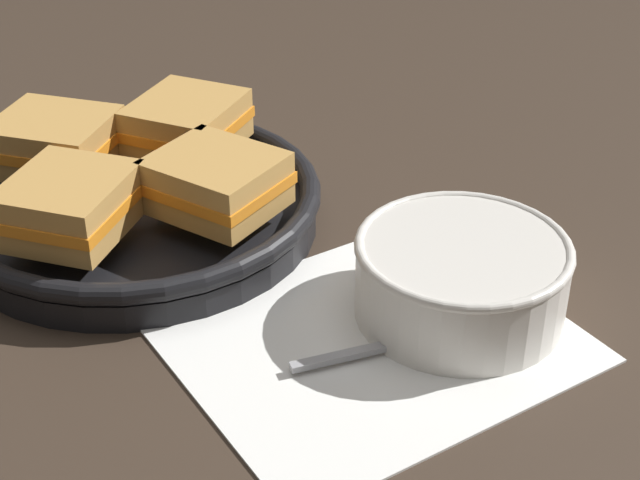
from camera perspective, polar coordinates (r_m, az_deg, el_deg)
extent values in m
plane|color=#382B21|center=(0.79, 2.89, -2.88)|extent=(4.00, 4.00, 0.00)
cube|color=white|center=(0.73, 3.04, -5.76)|extent=(0.30, 0.26, 0.00)
cylinder|color=silver|center=(0.75, 8.19, -2.33)|extent=(0.16, 0.16, 0.06)
cylinder|color=#C14C19|center=(0.74, 8.30, -1.13)|extent=(0.14, 0.14, 0.01)
torus|color=silver|center=(0.73, 8.37, -0.41)|extent=(0.16, 0.16, 0.01)
cube|color=#9E9EA3|center=(0.71, 2.27, -6.55)|extent=(0.10, 0.02, 0.01)
ellipsoid|color=#9E9EA3|center=(0.74, 7.80, -5.24)|extent=(0.05, 0.03, 0.01)
cylinder|color=black|center=(0.88, -10.51, 1.45)|extent=(0.31, 0.31, 0.02)
torus|color=black|center=(0.87, -10.64, 2.65)|extent=(0.32, 0.32, 0.02)
cube|color=#C18E47|center=(0.91, -15.03, 4.75)|extent=(0.13, 0.13, 0.02)
cube|color=orange|center=(0.90, -15.15, 5.54)|extent=(0.13, 0.13, 0.01)
cube|color=#C18E47|center=(0.90, -15.27, 6.34)|extent=(0.13, 0.13, 0.02)
cube|color=#C18E47|center=(0.80, -14.25, 1.13)|extent=(0.13, 0.13, 0.02)
cube|color=orange|center=(0.80, -14.38, 1.99)|extent=(0.13, 0.13, 0.01)
cube|color=#C18E47|center=(0.79, -14.51, 2.87)|extent=(0.13, 0.13, 0.02)
cube|color=#C18E47|center=(0.82, -6.02, 2.49)|extent=(0.12, 0.13, 0.02)
cube|color=orange|center=(0.81, -6.07, 3.35)|extent=(0.13, 0.13, 0.01)
cube|color=#C18E47|center=(0.80, -6.13, 4.23)|extent=(0.12, 0.13, 0.02)
cube|color=#C18E47|center=(0.92, -7.69, 5.93)|extent=(0.13, 0.13, 0.02)
cube|color=orange|center=(0.91, -7.76, 6.71)|extent=(0.13, 0.13, 0.01)
cube|color=#C18E47|center=(0.91, -7.82, 7.51)|extent=(0.13, 0.13, 0.02)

